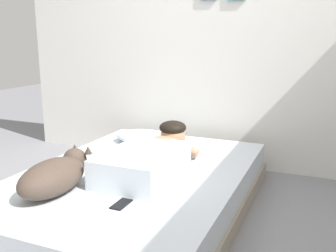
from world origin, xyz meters
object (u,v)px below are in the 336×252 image
object	(u,v)px
person_lying	(152,156)
cell_phone	(121,204)
bed	(137,191)
dog	(56,175)
coffee_cup	(184,154)
pillow	(145,137)

from	to	relation	value
person_lying	cell_phone	bearing A→B (deg)	-82.01
bed	person_lying	xyz separation A→B (m)	(0.10, 0.03, 0.25)
dog	coffee_cup	bearing A→B (deg)	61.70
person_lying	dog	bearing A→B (deg)	-123.63
bed	cell_phone	world-z (taller)	cell_phone
coffee_cup	cell_phone	size ratio (longest dim) A/B	0.89
pillow	coffee_cup	distance (m)	0.53
cell_phone	person_lying	bearing A→B (deg)	97.99
bed	coffee_cup	distance (m)	0.46
pillow	person_lying	world-z (taller)	person_lying
dog	cell_phone	world-z (taller)	dog
bed	cell_phone	distance (m)	0.56
bed	person_lying	distance (m)	0.28
bed	person_lying	world-z (taller)	person_lying
bed	dog	distance (m)	0.61
pillow	person_lying	xyz separation A→B (m)	(0.35, -0.60, 0.05)
bed	pillow	world-z (taller)	pillow
pillow	dog	xyz separation A→B (m)	(-0.01, -1.13, 0.05)
bed	pillow	xyz separation A→B (m)	(-0.25, 0.63, 0.20)
person_lying	cell_phone	world-z (taller)	person_lying
dog	coffee_cup	xyz separation A→B (m)	(0.46, 0.86, -0.07)
bed	pillow	distance (m)	0.71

